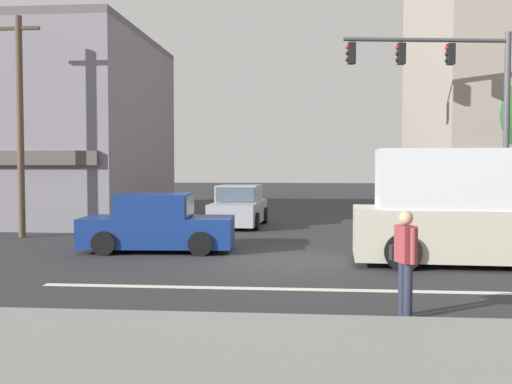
% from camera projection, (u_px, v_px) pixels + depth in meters
% --- Properties ---
extents(ground_plane, '(120.00, 120.00, 0.00)m').
position_uv_depth(ground_plane, '(280.00, 260.00, 14.95)').
color(ground_plane, '#2B2B2D').
extents(lane_marking_stripe, '(9.00, 0.24, 0.01)m').
position_uv_depth(lane_marking_stripe, '(271.00, 289.00, 11.47)').
color(lane_marking_stripe, silver).
rests_on(lane_marking_stripe, ground).
extents(sidewalk_curb, '(40.00, 5.00, 0.16)m').
position_uv_depth(sidewalk_curb, '(241.00, 377.00, 6.49)').
color(sidewalk_curb, gray).
rests_on(sidewalk_curb, ground).
extents(utility_pole_near_left, '(1.40, 0.22, 7.15)m').
position_uv_depth(utility_pole_near_left, '(20.00, 123.00, 19.36)').
color(utility_pole_near_left, brown).
rests_on(utility_pole_near_left, ground).
extents(traffic_light_mast, '(4.85, 0.86, 6.20)m').
position_uv_depth(traffic_light_mast, '(463.00, 98.00, 17.28)').
color(traffic_light_mast, '#47474C').
rests_on(traffic_light_mast, ground).
extents(box_truck_waiting_far, '(5.68, 2.43, 2.75)m').
position_uv_depth(box_truck_waiting_far, '(465.00, 212.00, 14.16)').
color(box_truck_waiting_far, '#B7B29E').
rests_on(box_truck_waiting_far, ground).
extents(sedan_approaching_near, '(4.19, 2.06, 1.58)m').
position_uv_depth(sedan_approaching_near, '(157.00, 225.00, 16.42)').
color(sedan_approaching_near, navy).
rests_on(sedan_approaching_near, ground).
extents(sedan_crossing_center, '(2.03, 4.18, 1.58)m').
position_uv_depth(sedan_crossing_center, '(239.00, 208.00, 23.03)').
color(sedan_crossing_center, '#999EA3').
rests_on(sedan_crossing_center, ground).
extents(pedestrian_foreground_with_bag, '(0.38, 0.69, 1.67)m').
position_uv_depth(pedestrian_foreground_with_bag, '(405.00, 256.00, 9.34)').
color(pedestrian_foreground_with_bag, '#232838').
rests_on(pedestrian_foreground_with_bag, ground).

